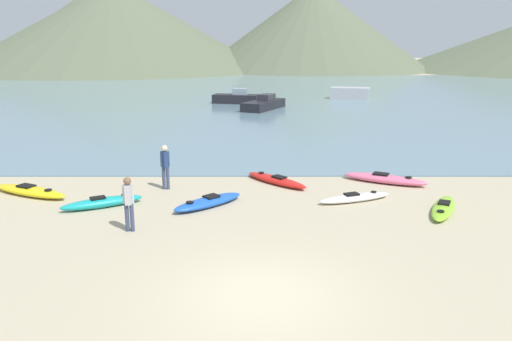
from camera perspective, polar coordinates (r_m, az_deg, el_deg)
name	(u,v)px	position (r m, az deg, el deg)	size (l,w,h in m)	color
ground_plane	(260,295)	(11.35, 0.45, -14.03)	(400.00, 400.00, 0.00)	tan
bay_water	(255,94)	(55.36, -0.09, 8.68)	(160.00, 70.00, 0.06)	slate
far_hill_left	(91,30)	(118.27, -18.31, 15.03)	(49.90, 49.90, 16.94)	#5B664C
far_hill_midleft	(113,27)	(112.40, -16.02, 15.49)	(65.49, 65.49, 17.78)	#5B664C
far_hill_midright	(311,28)	(111.55, 6.32, 15.89)	(49.83, 49.83, 17.59)	#5B664C
kayak_on_sand_0	(353,198)	(17.92, 11.03, -3.05)	(2.82, 1.54, 0.31)	white
kayak_on_sand_1	(441,208)	(17.65, 20.43, -3.99)	(1.86, 2.85, 0.29)	#8CCC2D
kayak_on_sand_2	(100,203)	(17.72, -17.36, -3.52)	(2.68, 1.82, 0.38)	teal
kayak_on_sand_3	(28,191)	(20.06, -24.63, -2.16)	(3.41, 2.16, 0.36)	yellow
kayak_on_sand_4	(383,179)	(20.53, 14.30, -0.91)	(3.29, 2.17, 0.39)	#E5668C
kayak_on_sand_5	(275,180)	(19.80, 2.13, -1.09)	(2.60, 2.69, 0.34)	red
kayak_on_sand_6	(206,202)	(17.12, -5.69, -3.59)	(2.53, 2.45, 0.36)	blue
person_near_foreground	(127,201)	(15.04, -14.57, -3.36)	(0.33, 0.25, 1.65)	#384260
person_near_waterline	(163,164)	(19.13, -10.55, 0.71)	(0.35, 0.31, 1.71)	#384260
moored_boat_0	(348,93)	(51.42, 10.47, 8.69)	(4.11, 2.69, 1.13)	#B2B2B7
moored_boat_2	(262,104)	(42.40, 0.70, 7.61)	(3.89, 5.48, 1.23)	black
moored_boat_3	(235,98)	(46.79, -2.46, 8.28)	(4.45, 2.55, 1.37)	black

